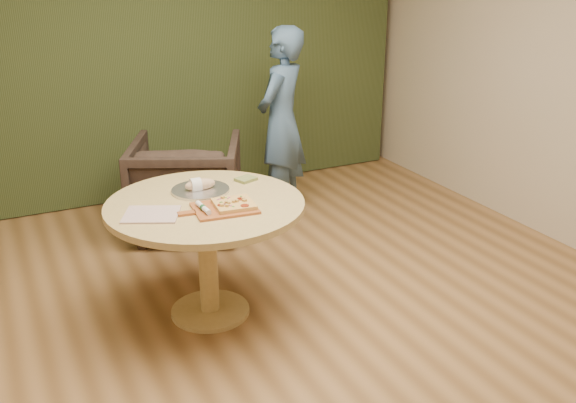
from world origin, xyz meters
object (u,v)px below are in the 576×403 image
Objects in this scene: pizza_paddle at (223,209)px; person_standing at (281,122)px; armchair at (186,181)px; pedestal_table at (206,224)px; flatbread_pizza at (234,204)px; serving_tray at (201,190)px; bread_roll at (199,185)px; cutlery_roll at (203,208)px.

person_standing is at bearing 60.14° from pizza_paddle.
armchair is 0.54× the size of person_standing.
flatbread_pizza is at bearing -54.66° from pedestal_table.
bread_roll is (-0.01, 0.00, 0.04)m from serving_tray.
serving_tray is (-0.02, 0.35, -0.00)m from pizza_paddle.
pedestal_table is at bearing 102.57° from armchair.
bread_roll is 1.19m from armchair.
pedestal_table is at bearing -98.37° from bread_roll.
serving_tray is at bearing 70.99° from cutlery_roll.
flatbread_pizza is 0.36m from serving_tray.
pedestal_table is 1.82m from person_standing.
flatbread_pizza reaches higher than serving_tray.
cutlery_roll is (-0.18, 0.01, 0.00)m from flatbread_pizza.
pizza_paddle is 1.91× the size of flatbread_pizza.
person_standing reaches higher than flatbread_pizza.
bread_roll reaches higher than serving_tray.
pedestal_table is 0.22m from pizza_paddle.
pizza_paddle is 0.29× the size of person_standing.
cutlery_roll is at bearing 12.82° from person_standing.
armchair reaches higher than bread_roll.
bread_roll is (-0.02, 0.35, 0.04)m from pizza_paddle.
flatbread_pizza is 1.21× the size of cutlery_roll.
person_standing reaches higher than pizza_paddle.
serving_tray is at bearing 102.39° from armchair.
cutlery_roll is at bearing -112.13° from pedestal_table.
bread_roll is 0.23× the size of armchair.
pedestal_table is 3.30× the size of serving_tray.
person_standing reaches higher than pedestal_table.
pedestal_table is 0.24m from cutlery_roll.
bread_roll is (0.09, 0.34, 0.01)m from cutlery_roll.
serving_tray is 1.65m from person_standing.
bread_roll reaches higher than pizza_paddle.
serving_tray is at bearing 98.42° from pizza_paddle.
pizza_paddle is at bearing -87.35° from serving_tray.
cutlery_roll reaches higher than serving_tray.
person_standing is (1.22, 1.54, 0.01)m from cutlery_roll.
person_standing reaches higher than cutlery_roll.
cutlery_roll reaches higher than pedestal_table.
serving_tray is 0.23× the size of person_standing.
flatbread_pizza is at bearing 1.23° from pizza_paddle.
person_standing is (1.11, 1.55, 0.03)m from pizza_paddle.
pedestal_table is at bearing -101.02° from serving_tray.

